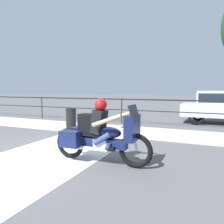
# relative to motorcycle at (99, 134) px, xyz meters

# --- Properties ---
(ground_plane) EXTENTS (120.00, 120.00, 0.00)m
(ground_plane) POSITION_rel_motorcycle_xyz_m (-1.67, 0.53, -0.68)
(ground_plane) COLOR #565659
(sidewalk_band) EXTENTS (44.00, 2.40, 0.01)m
(sidewalk_band) POSITION_rel_motorcycle_xyz_m (-1.67, 3.93, -0.67)
(sidewalk_band) COLOR #B7B2A8
(sidewalk_band) RESTS_ON ground
(crosswalk_band) EXTENTS (2.72, 6.00, 0.01)m
(crosswalk_band) POSITION_rel_motorcycle_xyz_m (-1.44, 0.33, -0.67)
(crosswalk_band) COLOR silver
(crosswalk_band) RESTS_ON ground
(fence_railing) EXTENTS (36.00, 0.05, 1.25)m
(fence_railing) POSITION_rel_motorcycle_xyz_m (-1.67, 5.71, 0.30)
(fence_railing) COLOR black
(fence_railing) RESTS_ON ground
(motorcycle) EXTENTS (2.47, 0.76, 1.51)m
(motorcycle) POSITION_rel_motorcycle_xyz_m (0.00, 0.00, 0.00)
(motorcycle) COLOR black
(motorcycle) RESTS_ON ground
(parked_car) EXTENTS (4.09, 1.75, 1.63)m
(parked_car) POSITION_rel_motorcycle_xyz_m (2.96, 7.57, 0.26)
(parked_car) COLOR #B7BCC4
(parked_car) RESTS_ON ground
(trash_bin) EXTENTS (0.47, 0.47, 0.86)m
(trash_bin) POSITION_rel_motorcycle_xyz_m (-3.33, 3.70, -0.25)
(trash_bin) COLOR black
(trash_bin) RESTS_ON ground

